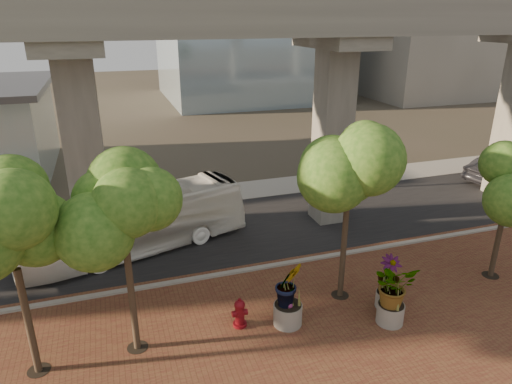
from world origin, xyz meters
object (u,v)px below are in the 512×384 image
object	(u,v)px
transit_bus	(135,222)
parked_car	(497,170)
planter_front	(393,288)
fire_hydrant	(240,313)

from	to	relation	value
transit_bus	parked_car	bearing A→B (deg)	-99.48
transit_bus	parked_car	xyz separation A→B (m)	(23.78, 2.53, -0.68)
planter_front	transit_bus	bearing A→B (deg)	134.17
parked_car	planter_front	size ratio (longest dim) A/B	2.06
parked_car	planter_front	distance (m)	19.06
transit_bus	fire_hydrant	world-z (taller)	transit_bus
parked_car	planter_front	xyz separation A→B (m)	(-15.54, -11.01, 0.70)
transit_bus	planter_front	world-z (taller)	transit_bus
parked_car	planter_front	bearing A→B (deg)	114.84
fire_hydrant	planter_front	world-z (taller)	planter_front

